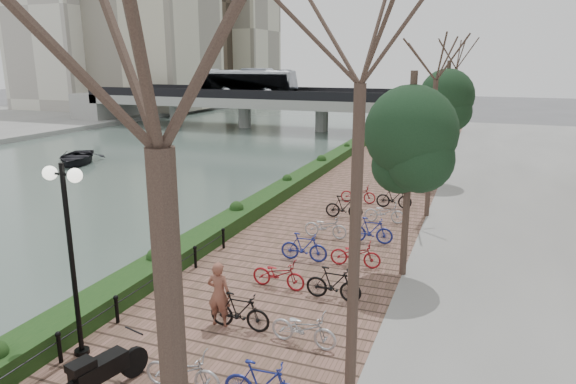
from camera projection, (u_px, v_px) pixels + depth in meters
The scene contains 12 objects.
river_water at pixel (132, 158), 39.40m from camera, with size 30.00×130.00×0.02m, color #4B5E55.
promenade at pixel (348, 204), 25.97m from camera, with size 8.00×75.00×0.50m, color brown.
hedge at pixel (302, 178), 29.28m from camera, with size 1.10×56.00×0.60m, color #133413.
chain_fence at pixel (90, 328), 12.70m from camera, with size 0.10×14.10×0.70m.
lamppost at pixel (67, 219), 11.42m from camera, with size 1.02×0.32×4.63m.
motorcycle at pixel (105, 369), 10.65m from camera, with size 0.57×1.82×1.14m, color black, non-canonical shape.
pedestrian at pixel (219, 294), 13.37m from camera, with size 0.64×0.42×1.76m, color brown.
bicycle_parking at pixel (330, 250), 17.62m from camera, with size 2.40×17.32×1.00m.
street_trees at pixel (422, 159), 19.38m from camera, with size 3.20×37.12×6.80m.
bridge at pixel (245, 97), 56.62m from camera, with size 36.00×10.77×6.50m.
boat at pixel (76, 157), 37.16m from camera, with size 3.36×4.71×0.98m, color black.
far_buildings at pixel (148, 4), 81.65m from camera, with size 35.00×38.00×38.00m.
Camera 1 is at (10.08, -6.95, 7.28)m, focal length 32.00 mm.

